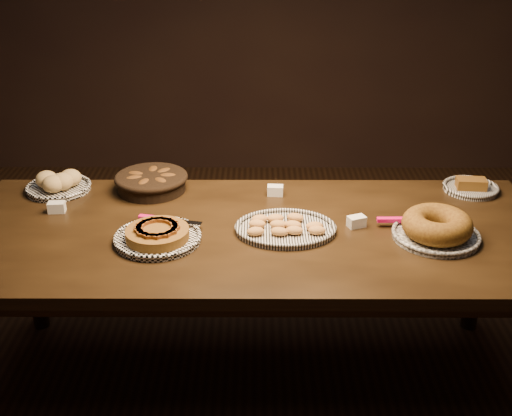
{
  "coord_description": "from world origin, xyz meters",
  "views": [
    {
      "loc": [
        0.01,
        -2.29,
        1.95
      ],
      "look_at": [
        0.01,
        0.05,
        0.82
      ],
      "focal_mm": 45.0,
      "sensor_mm": 36.0,
      "label": 1
    }
  ],
  "objects_px": {
    "madeleine_platter": "(285,228)",
    "apple_tart_plate": "(158,235)",
    "buffet_table": "(254,245)",
    "bundt_cake_plate": "(436,228)"
  },
  "relations": [
    {
      "from": "buffet_table",
      "to": "bundt_cake_plate",
      "type": "xyz_separation_m",
      "value": [
        0.71,
        -0.07,
        0.12
      ]
    },
    {
      "from": "buffet_table",
      "to": "apple_tart_plate",
      "type": "height_order",
      "value": "apple_tart_plate"
    },
    {
      "from": "apple_tart_plate",
      "to": "bundt_cake_plate",
      "type": "distance_m",
      "value": 1.09
    },
    {
      "from": "buffet_table",
      "to": "madeleine_platter",
      "type": "distance_m",
      "value": 0.15
    },
    {
      "from": "apple_tart_plate",
      "to": "buffet_table",
      "type": "bearing_deg",
      "value": 13.4
    },
    {
      "from": "buffet_table",
      "to": "bundt_cake_plate",
      "type": "bearing_deg",
      "value": -5.9
    },
    {
      "from": "apple_tart_plate",
      "to": "madeleine_platter",
      "type": "bearing_deg",
      "value": 7.62
    },
    {
      "from": "madeleine_platter",
      "to": "apple_tart_plate",
      "type": "bearing_deg",
      "value": -174.92
    },
    {
      "from": "bundt_cake_plate",
      "to": "apple_tart_plate",
      "type": "bearing_deg",
      "value": -173.74
    },
    {
      "from": "buffet_table",
      "to": "madeleine_platter",
      "type": "relative_size",
      "value": 6.01
    }
  ]
}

